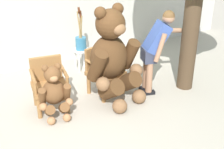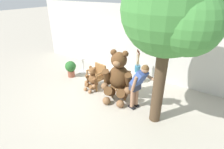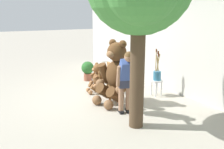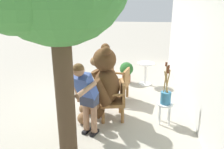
{
  "view_description": "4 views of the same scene",
  "coord_description": "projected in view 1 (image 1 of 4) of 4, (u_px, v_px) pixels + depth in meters",
  "views": [
    {
      "loc": [
        -1.86,
        -3.84,
        2.86
      ],
      "look_at": [
        0.39,
        0.09,
        0.61
      ],
      "focal_mm": 50.0,
      "sensor_mm": 36.0,
      "label": 1
    },
    {
      "loc": [
        3.09,
        -3.86,
        3.3
      ],
      "look_at": [
        0.34,
        0.29,
        0.86
      ],
      "focal_mm": 28.0,
      "sensor_mm": 36.0,
      "label": 2
    },
    {
      "loc": [
        5.93,
        -2.79,
        2.3
      ],
      "look_at": [
        0.31,
        0.38,
        0.72
      ],
      "focal_mm": 40.0,
      "sensor_mm": 36.0,
      "label": 3
    },
    {
      "loc": [
        4.91,
        1.21,
        2.44
      ],
      "look_at": [
        -0.25,
        0.43,
        0.79
      ],
      "focal_mm": 35.0,
      "sensor_mm": 36.0,
      "label": 4
    }
  ],
  "objects": [
    {
      "name": "wooden_chair_right",
      "position": [
        103.0,
        69.0,
        5.58
      ],
      "size": [
        0.66,
        0.63,
        0.86
      ],
      "color": "olive",
      "rests_on": "ground"
    },
    {
      "name": "ground_plane",
      "position": [
        94.0,
        116.0,
        5.09
      ],
      "size": [
        60.0,
        60.0,
        0.0
      ],
      "primitive_type": "plane",
      "color": "#A8A091"
    },
    {
      "name": "person_visitor",
      "position": [
        156.0,
        46.0,
        5.41
      ],
      "size": [
        0.86,
        0.48,
        1.52
      ],
      "color": "black",
      "rests_on": "ground"
    },
    {
      "name": "wooden_chair_left",
      "position": [
        49.0,
        83.0,
        5.13
      ],
      "size": [
        0.63,
        0.6,
        0.86
      ],
      "color": "olive",
      "rests_on": "ground"
    },
    {
      "name": "teddy_bear_large",
      "position": [
        112.0,
        56.0,
        5.23
      ],
      "size": [
        1.04,
        1.04,
        1.67
      ],
      "color": "#4C3019",
      "rests_on": "ground"
    },
    {
      "name": "white_stool",
      "position": [
        81.0,
        54.0,
        6.5
      ],
      "size": [
        0.34,
        0.34,
        0.46
      ],
      "color": "silver",
      "rests_on": "ground"
    },
    {
      "name": "back_wall",
      "position": [
        39.0,
        0.0,
        6.33
      ],
      "size": [
        10.0,
        0.16,
        2.8
      ],
      "primitive_type": "cube",
      "color": "beige",
      "rests_on": "ground"
    },
    {
      "name": "brush_bucket",
      "position": [
        81.0,
        41.0,
        6.37
      ],
      "size": [
        0.22,
        0.22,
        0.89
      ],
      "color": "teal",
      "rests_on": "white_stool"
    },
    {
      "name": "teddy_bear_small",
      "position": [
        54.0,
        92.0,
        4.91
      ],
      "size": [
        0.55,
        0.54,
        0.9
      ],
      "color": "brown",
      "rests_on": "ground"
    }
  ]
}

